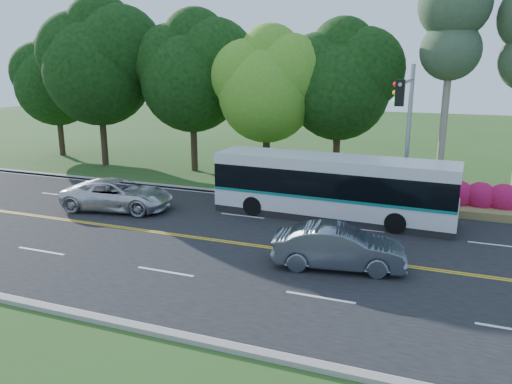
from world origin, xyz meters
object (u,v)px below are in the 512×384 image
(traffic_signal, at_px, (406,119))
(sedan, at_px, (339,247))
(transit_bus, at_px, (332,188))
(suv, at_px, (118,195))

(traffic_signal, height_order, sedan, traffic_signal)
(transit_bus, distance_m, sedan, 5.97)
(suv, bearing_deg, sedan, -115.44)
(transit_bus, distance_m, suv, 10.40)
(traffic_signal, relative_size, sedan, 1.52)
(sedan, bearing_deg, suv, 64.27)
(traffic_signal, xyz_separation_m, sedan, (-1.48, -6.39, -3.89))
(traffic_signal, bearing_deg, transit_bus, -167.55)
(transit_bus, xyz_separation_m, sedan, (1.56, -5.72, -0.67))
(transit_bus, height_order, sedan, transit_bus)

